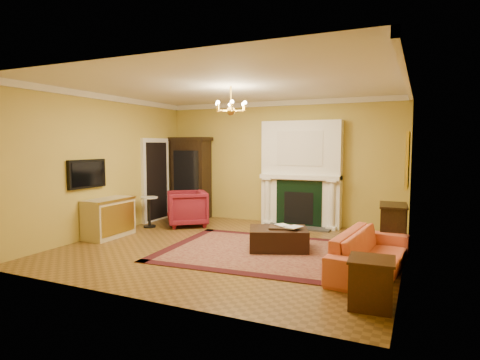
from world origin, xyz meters
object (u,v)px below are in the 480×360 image
Objects in this scene: commode at (109,218)px; end_table at (371,284)px; wingback_armchair at (187,207)px; pedestal_table at (149,210)px; china_cabinet at (191,179)px; console_table at (393,229)px; leather_ottoman at (278,239)px; coral_sofa at (371,246)px.

commode reaches higher than end_table.
wingback_armchair reaches higher than pedestal_table.
china_cabinet is 2.43× the size of console_table.
china_cabinet is at bearing 122.99° from leather_ottoman.
commode is at bearing 164.16° from end_table.
end_table is 0.67× the size of console_table.
end_table is at bearing -95.85° from console_table.
console_table is (5.35, 0.02, 0.00)m from pedestal_table.
pedestal_table is 0.34× the size of coral_sofa.
china_cabinet is at bearing 169.66° from wingback_armchair.
console_table reaches higher than end_table.
pedestal_table is 5.31m from coral_sofa.
pedestal_table is at bearing -92.38° from china_cabinet.
console_table is at bearing -2.91° from coral_sofa.
wingback_armchair is 0.88× the size of leather_ottoman.
leather_ottoman is (3.59, 0.48, -0.20)m from commode.
china_cabinet is at bearing 65.63° from coral_sofa.
leather_ottoman is (-1.86, 2.03, -0.07)m from end_table.
pedestal_table reaches higher than end_table.
wingback_armchair is 4.66m from console_table.
wingback_armchair is 0.44× the size of coral_sofa.
wingback_armchair reaches higher than coral_sofa.
leather_ottoman is (2.71, -1.19, -0.25)m from wingback_armchair.
coral_sofa is at bearing -26.66° from china_cabinet.
console_table is at bearing 0.23° from pedestal_table.
coral_sofa reaches higher than leather_ottoman.
china_cabinet reaches higher than coral_sofa.
china_cabinet is 2.83m from commode.
china_cabinet is 0.97× the size of coral_sofa.
commode is 5.64m from console_table.
leather_ottoman is at bearing 6.60° from commode.
end_table is 2.74m from console_table.
console_table is at bearing -12.92° from china_cabinet.
commode is (-0.87, -1.68, -0.05)m from wingback_armchair.
pedestal_table is 1.18m from commode.
china_cabinet is at bearing 140.02° from end_table.
wingback_armchair reaches higher than console_table.
end_table is (0.16, -1.37, -0.13)m from coral_sofa.
commode reaches higher than pedestal_table.
commode is at bearing -97.71° from pedestal_table.
china_cabinet is at bearing 83.78° from pedestal_table.
console_table is (4.64, -0.49, -0.04)m from wingback_armchair.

